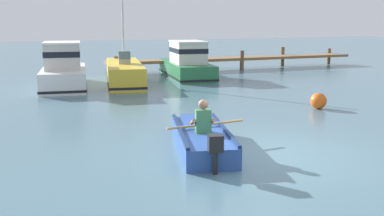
# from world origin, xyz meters

# --- Properties ---
(ground_plane) EXTENTS (120.00, 120.00, 0.00)m
(ground_plane) POSITION_xyz_m (0.00, 0.00, 0.00)
(ground_plane) COLOR slate
(wooden_dock) EXTENTS (15.94, 1.64, 1.28)m
(wooden_dock) POSITION_xyz_m (7.47, 15.58, 0.66)
(wooden_dock) COLOR brown
(wooden_dock) RESTS_ON ground
(rowboat_with_person) EXTENTS (2.15, 3.69, 1.19)m
(rowboat_with_person) POSITION_xyz_m (-1.09, 0.95, 0.25)
(rowboat_with_person) COLOR #2D519E
(rowboat_with_person) RESTS_ON ground
(moored_boat_white) EXTENTS (2.50, 5.07, 2.03)m
(moored_boat_white) POSITION_xyz_m (-3.09, 11.75, 0.75)
(moored_boat_white) COLOR white
(moored_boat_white) RESTS_ON ground
(moored_boat_yellow) EXTENTS (2.64, 6.32, 4.77)m
(moored_boat_yellow) POSITION_xyz_m (-0.27, 12.30, 0.47)
(moored_boat_yellow) COLOR gold
(moored_boat_yellow) RESTS_ON ground
(moored_boat_green) EXTENTS (2.60, 5.72, 1.91)m
(moored_boat_green) POSITION_xyz_m (3.26, 13.17, 0.70)
(moored_boat_green) COLOR #287042
(moored_boat_green) RESTS_ON ground
(mooring_buoy) EXTENTS (0.54, 0.54, 0.54)m
(mooring_buoy) POSITION_xyz_m (4.35, 3.70, 0.27)
(mooring_buoy) COLOR #E55919
(mooring_buoy) RESTS_ON ground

